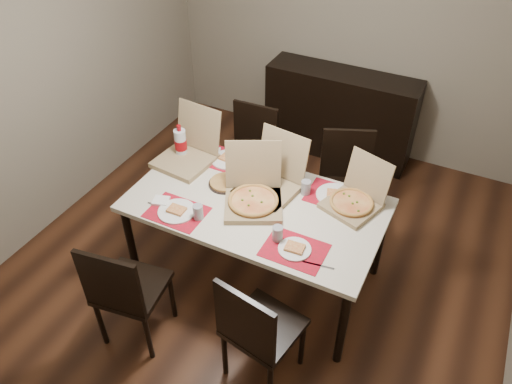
# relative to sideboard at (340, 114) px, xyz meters

# --- Properties ---
(ground) EXTENTS (3.80, 4.00, 0.02)m
(ground) POSITION_rel_sideboard_xyz_m (0.00, -1.78, -0.46)
(ground) COLOR #452515
(ground) RESTS_ON ground
(room_walls) EXTENTS (3.84, 4.02, 2.62)m
(room_walls) POSITION_rel_sideboard_xyz_m (0.00, -1.35, 1.28)
(room_walls) COLOR gray
(room_walls) RESTS_ON ground
(sideboard) EXTENTS (1.50, 0.40, 0.90)m
(sideboard) POSITION_rel_sideboard_xyz_m (0.00, 0.00, 0.00)
(sideboard) COLOR black
(sideboard) RESTS_ON ground
(dining_table) EXTENTS (1.80, 1.00, 0.75)m
(dining_table) POSITION_rel_sideboard_xyz_m (0.02, -1.94, 0.23)
(dining_table) COLOR beige
(dining_table) RESTS_ON ground
(chair_near_left) EXTENTS (0.48, 0.48, 0.93)m
(chair_near_left) POSITION_rel_sideboard_xyz_m (-0.48, -2.85, 0.06)
(chair_near_left) COLOR black
(chair_near_left) RESTS_ON ground
(chair_near_right) EXTENTS (0.49, 0.49, 0.93)m
(chair_near_right) POSITION_rel_sideboard_xyz_m (0.42, -2.74, 0.06)
(chair_near_right) COLOR black
(chair_near_right) RESTS_ON ground
(chair_far_left) EXTENTS (0.43, 0.43, 0.93)m
(chair_far_left) POSITION_rel_sideboard_xyz_m (-0.47, -1.09, 0.06)
(chair_far_left) COLOR black
(chair_far_left) RESTS_ON ground
(chair_far_right) EXTENTS (0.55, 0.55, 0.93)m
(chair_far_right) POSITION_rel_sideboard_xyz_m (0.43, -1.11, 0.06)
(chair_far_right) COLOR black
(chair_far_right) RESTS_ON ground
(setting_near_left) EXTENTS (0.44, 0.30, 0.11)m
(setting_near_left) POSITION_rel_sideboard_xyz_m (-0.40, -2.27, 0.32)
(setting_near_left) COLOR red
(setting_near_left) RESTS_ON dining_table
(setting_near_right) EXTENTS (0.48, 0.30, 0.11)m
(setting_near_right) POSITION_rel_sideboard_xyz_m (0.41, -2.24, 0.32)
(setting_near_right) COLOR red
(setting_near_right) RESTS_ON dining_table
(setting_far_left) EXTENTS (0.50, 0.30, 0.11)m
(setting_far_left) POSITION_rel_sideboard_xyz_m (-0.39, -1.60, 0.32)
(setting_far_left) COLOR red
(setting_far_left) RESTS_ON dining_table
(setting_far_right) EXTENTS (0.47, 0.30, 0.11)m
(setting_far_right) POSITION_rel_sideboard_xyz_m (0.44, -1.64, 0.32)
(setting_far_right) COLOR red
(setting_far_right) RESTS_ON dining_table
(napkin_loose) EXTENTS (0.15, 0.14, 0.02)m
(napkin_loose) POSITION_rel_sideboard_xyz_m (0.16, -1.94, 0.31)
(napkin_loose) COLOR white
(napkin_loose) RESTS_ON dining_table
(pizza_box_center) EXTENTS (0.55, 0.57, 0.40)m
(pizza_box_center) POSITION_rel_sideboard_xyz_m (0.00, -1.95, 0.36)
(pizza_box_center) COLOR #917953
(pizza_box_center) RESTS_ON dining_table
(pizza_box_right) EXTENTS (0.44, 0.47, 0.34)m
(pizza_box_right) POSITION_rel_sideboard_xyz_m (0.65, -1.66, 0.36)
(pizza_box_right) COLOR #917953
(pizza_box_right) RESTS_ON dining_table
(pizza_box_left) EXTENTS (0.44, 0.48, 0.40)m
(pizza_box_left) POSITION_rel_sideboard_xyz_m (-0.69, -1.72, 0.36)
(pizza_box_left) COLOR #917953
(pizza_box_left) RESTS_ON dining_table
(pizza_box_extra) EXTENTS (0.46, 0.49, 0.40)m
(pizza_box_extra) POSITION_rel_sideboard_xyz_m (0.04, -1.75, 0.36)
(pizza_box_extra) COLOR #917953
(pizza_box_extra) RESTS_ON dining_table
(faina_plate) EXTENTS (0.25, 0.25, 0.03)m
(faina_plate) POSITION_rel_sideboard_xyz_m (-0.28, -1.86, 0.31)
(faina_plate) COLOR black
(faina_plate) RESTS_ON dining_table
(dip_bowl) EXTENTS (0.14, 0.14, 0.03)m
(dip_bowl) POSITION_rel_sideboard_xyz_m (0.12, -1.74, 0.31)
(dip_bowl) COLOR white
(dip_bowl) RESTS_ON dining_table
(soda_bottle) EXTENTS (0.10, 0.10, 0.29)m
(soda_bottle) POSITION_rel_sideboard_xyz_m (-0.77, -1.69, 0.42)
(soda_bottle) COLOR silver
(soda_bottle) RESTS_ON dining_table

